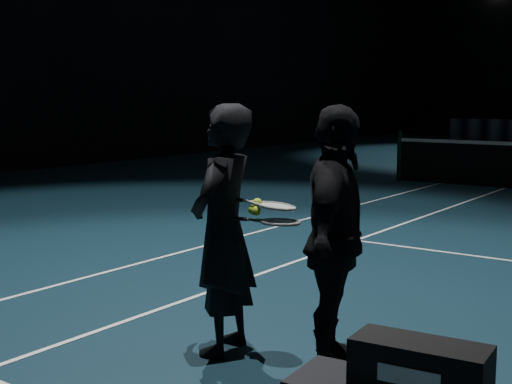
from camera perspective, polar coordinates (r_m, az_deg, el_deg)
net_post_left at (r=15.97m, az=11.39°, el=2.83°), size 0.10×0.10×1.10m
racket_bag at (r=3.70m, az=13.00°, el=-13.55°), size 0.69×0.34×0.27m
bag_signature at (r=3.58m, az=12.08°, el=-14.29°), size 0.31×0.03×0.09m
player_a at (r=5.14m, az=-2.65°, el=-3.06°), size 0.57×0.74×1.81m
player_b at (r=4.80m, az=6.34°, el=-3.87°), size 0.79×1.15×1.81m
racket_lower at (r=4.92m, az=1.96°, el=-2.43°), size 0.71×0.33×0.03m
racket_upper at (r=4.96m, az=1.62°, el=-1.14°), size 0.71×0.37×0.10m
tennis_balls at (r=4.99m, az=-0.06°, el=-1.29°), size 0.12×0.10×0.12m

